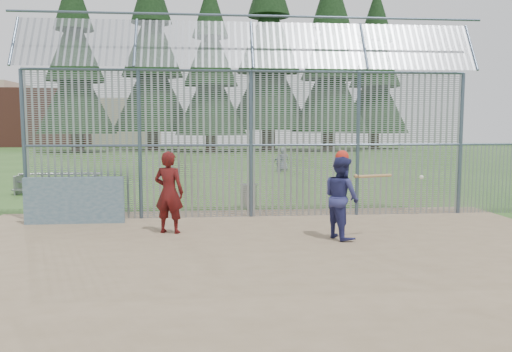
{
  "coord_description": "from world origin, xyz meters",
  "views": [
    {
      "loc": [
        -1.11,
        -10.13,
        2.53
      ],
      "look_at": [
        0.0,
        2.0,
        1.3
      ],
      "focal_mm": 35.0,
      "sensor_mm": 36.0,
      "label": 1
    }
  ],
  "objects": [
    {
      "name": "bleacher",
      "position": [
        -6.83,
        9.03,
        0.41
      ],
      "size": [
        3.0,
        0.95,
        0.72
      ],
      "color": "slate",
      "rests_on": "ground"
    },
    {
      "name": "trash_can",
      "position": [
        0.06,
        5.08,
        0.38
      ],
      "size": [
        0.56,
        0.56,
        0.82
      ],
      "color": "gray",
      "rests_on": "ground"
    },
    {
      "name": "batting_gear",
      "position": [
        1.91,
        0.6,
        1.78
      ],
      "size": [
        1.95,
        0.45,
        0.64
      ],
      "color": "red",
      "rests_on": "ground"
    },
    {
      "name": "batter",
      "position": [
        1.78,
        0.63,
        0.94
      ],
      "size": [
        0.96,
        1.08,
        1.85
      ],
      "primitive_type": "imported",
      "rotation": [
        0.0,
        0.0,
        1.91
      ],
      "color": "navy",
      "rests_on": "dirt_infield"
    },
    {
      "name": "distant_buildings",
      "position": [
        -23.18,
        56.49,
        3.6
      ],
      "size": [
        26.5,
        10.5,
        8.0
      ],
      "color": "brown",
      "rests_on": "ground"
    },
    {
      "name": "conifer_row",
      "position": [
        1.93,
        41.51,
        10.83
      ],
      "size": [
        38.48,
        12.26,
        20.2
      ],
      "color": "#332319",
      "rests_on": "ground"
    },
    {
      "name": "dirt_infield",
      "position": [
        0.0,
        -0.5,
        0.01
      ],
      "size": [
        14.0,
        10.0,
        0.02
      ],
      "primitive_type": "cube",
      "color": "#756047",
      "rests_on": "ground"
    },
    {
      "name": "onlooker",
      "position": [
        -2.08,
        1.55,
        0.98
      ],
      "size": [
        0.81,
        0.65,
        1.92
      ],
      "primitive_type": "imported",
      "rotation": [
        0.0,
        0.0,
        2.84
      ],
      "color": "maroon",
      "rests_on": "dirt_infield"
    },
    {
      "name": "dugout_wall",
      "position": [
        -4.6,
        2.9,
        0.62
      ],
      "size": [
        2.5,
        0.12,
        1.2
      ],
      "primitive_type": "cube",
      "color": "#38566B",
      "rests_on": "dirt_infield"
    },
    {
      "name": "bg_kid_seated",
      "position": [
        2.61,
        16.78,
        0.51
      ],
      "size": [
        0.65,
        0.43,
        1.03
      ],
      "primitive_type": "imported",
      "rotation": [
        0.0,
        0.0,
        2.82
      ],
      "color": "slate",
      "rests_on": "ground"
    },
    {
      "name": "bg_kid_standing",
      "position": [
        2.95,
        17.37,
        0.67
      ],
      "size": [
        0.7,
        0.49,
        1.35
      ],
      "primitive_type": "imported",
      "rotation": [
        0.0,
        0.0,
        3.24
      ],
      "color": "slate",
      "rests_on": "ground"
    },
    {
      "name": "ground",
      "position": [
        0.0,
        0.0,
        0.0
      ],
      "size": [
        120.0,
        120.0,
        0.0
      ],
      "primitive_type": "plane",
      "color": "#2D511E",
      "rests_on": "ground"
    },
    {
      "name": "backstop_fence",
      "position": [
        1.81,
        3.43,
        2.36
      ],
      "size": [
        20.09,
        0.81,
        5.3
      ],
      "color": "#47566B",
      "rests_on": "ground"
    }
  ]
}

